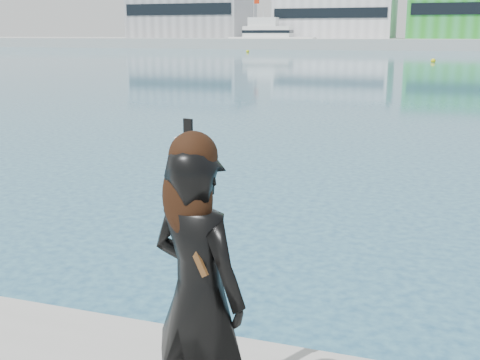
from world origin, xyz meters
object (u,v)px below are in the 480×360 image
object	(u,v)px
buoy_far	(248,52)
woman	(198,286)
buoy_near	(433,62)
motor_yacht	(270,37)

from	to	relation	value
buoy_far	woman	bearing A→B (deg)	-71.83
buoy_near	buoy_far	xyz separation A→B (m)	(-29.68, 26.37, 0.00)
buoy_near	woman	world-z (taller)	woman
motor_yacht	buoy_far	world-z (taller)	motor_yacht
buoy_far	motor_yacht	bearing A→B (deg)	97.99
buoy_far	woman	world-z (taller)	woman
buoy_near	woman	bearing A→B (deg)	-89.49
buoy_near	buoy_far	bearing A→B (deg)	138.38
buoy_near	buoy_far	size ratio (longest dim) A/B	1.00
buoy_near	buoy_far	world-z (taller)	same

